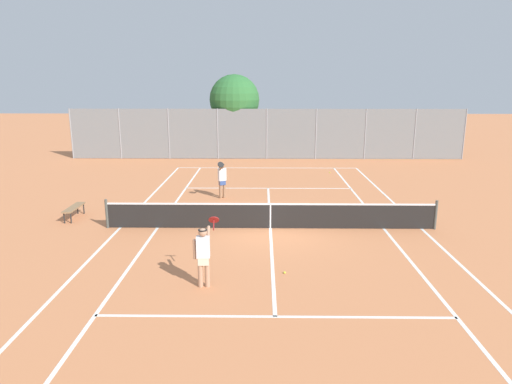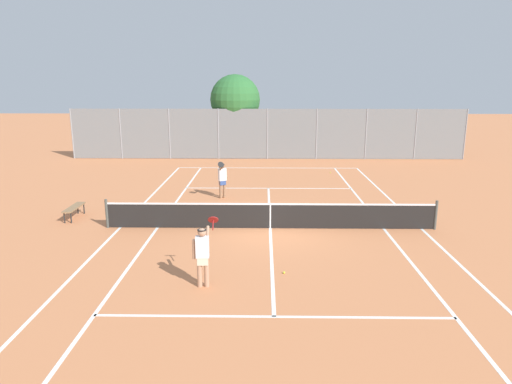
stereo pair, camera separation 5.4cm
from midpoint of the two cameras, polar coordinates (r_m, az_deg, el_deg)
name	(u,v)px [view 2 (the right image)]	position (r m, az deg, el deg)	size (l,w,h in m)	color
ground_plane	(270,228)	(16.66, 1.88, -4.58)	(120.00, 120.00, 0.00)	#CC7A4C
court_line_markings	(270,228)	(16.66, 1.88, -4.57)	(11.10, 23.90, 0.01)	white
tennis_net	(270,215)	(16.51, 1.90, -2.90)	(12.00, 0.10, 1.07)	#474C47
player_near_side	(203,253)	(11.89, -6.55, -7.58)	(0.64, 0.75, 1.77)	tan
player_far_left	(222,178)	(20.76, -4.14, 1.73)	(0.43, 0.90, 1.77)	#936B4C
loose_tennis_ball_0	(284,273)	(12.92, 3.65, -10.02)	(0.07, 0.07, 0.07)	#D1DB33
loose_tennis_ball_1	(330,173)	(26.96, 9.33, 2.42)	(0.07, 0.07, 0.07)	#D1DB33
courtside_bench	(74,208)	(19.11, -21.72, -1.88)	(0.36, 1.50, 0.47)	olive
back_fence	(267,134)	(31.29, 1.48, 7.26)	(26.88, 0.08, 3.43)	gray
tree_behind_left	(234,101)	(32.73, -2.72, 11.28)	(3.51, 3.51, 5.70)	brown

